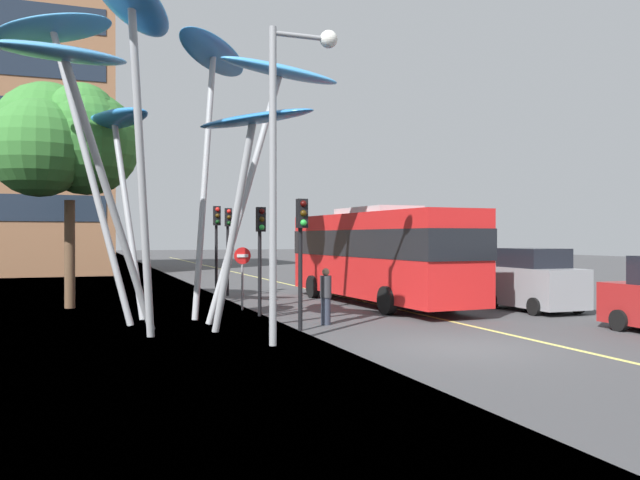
{
  "coord_description": "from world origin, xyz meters",
  "views": [
    {
      "loc": [
        -8.46,
        -13.2,
        2.6
      ],
      "look_at": [
        -0.75,
        7.74,
        2.5
      ],
      "focal_mm": 36.55,
      "sensor_mm": 36.0,
      "label": 1
    }
  ],
  "objects_px": {
    "traffic_light_kerb_near": "(301,235)",
    "car_parked_mid": "(533,281)",
    "car_parked_far": "(442,272)",
    "pedestrian": "(326,296)",
    "traffic_light_opposite": "(228,233)",
    "no_entry_sign": "(242,268)",
    "traffic_light_kerb_far": "(260,237)",
    "traffic_light_island_mid": "(217,232)",
    "street_lamp": "(288,141)",
    "leaf_sculpture": "(157,84)",
    "red_bus": "(377,251)",
    "car_side_street": "(363,265)"
  },
  "relations": [
    {
      "from": "traffic_light_opposite",
      "to": "car_side_street",
      "type": "distance_m",
      "value": 9.86
    },
    {
      "from": "traffic_light_island_mid",
      "to": "car_parked_mid",
      "type": "bearing_deg",
      "value": -39.69
    },
    {
      "from": "traffic_light_island_mid",
      "to": "traffic_light_kerb_near",
      "type": "bearing_deg",
      "value": -87.72
    },
    {
      "from": "traffic_light_kerb_near",
      "to": "traffic_light_kerb_far",
      "type": "distance_m",
      "value": 3.65
    },
    {
      "from": "traffic_light_kerb_near",
      "to": "car_parked_far",
      "type": "bearing_deg",
      "value": 41.96
    },
    {
      "from": "leaf_sculpture",
      "to": "traffic_light_island_mid",
      "type": "relative_size",
      "value": 2.84
    },
    {
      "from": "traffic_light_opposite",
      "to": "car_side_street",
      "type": "bearing_deg",
      "value": 28.48
    },
    {
      "from": "traffic_light_opposite",
      "to": "pedestrian",
      "type": "xyz_separation_m",
      "value": [
        0.71,
        -10.29,
        -1.96
      ]
    },
    {
      "from": "pedestrian",
      "to": "street_lamp",
      "type": "bearing_deg",
      "value": -124.9
    },
    {
      "from": "car_parked_mid",
      "to": "no_entry_sign",
      "type": "height_order",
      "value": "no_entry_sign"
    },
    {
      "from": "car_side_street",
      "to": "traffic_light_island_mid",
      "type": "bearing_deg",
      "value": -147.19
    },
    {
      "from": "no_entry_sign",
      "to": "traffic_light_island_mid",
      "type": "bearing_deg",
      "value": 90.86
    },
    {
      "from": "traffic_light_kerb_far",
      "to": "car_parked_mid",
      "type": "distance_m",
      "value": 9.74
    },
    {
      "from": "street_lamp",
      "to": "car_side_street",
      "type": "bearing_deg",
      "value": 61.05
    },
    {
      "from": "car_parked_mid",
      "to": "car_side_street",
      "type": "bearing_deg",
      "value": 91.46
    },
    {
      "from": "car_side_street",
      "to": "leaf_sculpture",
      "type": "bearing_deg",
      "value": -132.32
    },
    {
      "from": "car_side_street",
      "to": "no_entry_sign",
      "type": "xyz_separation_m",
      "value": [
        -9.24,
        -10.32,
        0.47
      ]
    },
    {
      "from": "no_entry_sign",
      "to": "leaf_sculpture",
      "type": "bearing_deg",
      "value": -133.68
    },
    {
      "from": "car_parked_mid",
      "to": "traffic_light_opposite",
      "type": "bearing_deg",
      "value": 133.42
    },
    {
      "from": "red_bus",
      "to": "traffic_light_kerb_near",
      "type": "distance_m",
      "value": 7.67
    },
    {
      "from": "car_parked_far",
      "to": "no_entry_sign",
      "type": "xyz_separation_m",
      "value": [
        -9.88,
        -2.99,
        0.48
      ]
    },
    {
      "from": "car_parked_far",
      "to": "pedestrian",
      "type": "height_order",
      "value": "car_parked_far"
    },
    {
      "from": "leaf_sculpture",
      "to": "car_parked_mid",
      "type": "relative_size",
      "value": 2.89
    },
    {
      "from": "traffic_light_kerb_far",
      "to": "no_entry_sign",
      "type": "height_order",
      "value": "traffic_light_kerb_far"
    },
    {
      "from": "traffic_light_opposite",
      "to": "street_lamp",
      "type": "bearing_deg",
      "value": -95.99
    },
    {
      "from": "red_bus",
      "to": "traffic_light_kerb_near",
      "type": "height_order",
      "value": "red_bus"
    },
    {
      "from": "red_bus",
      "to": "car_side_street",
      "type": "height_order",
      "value": "red_bus"
    },
    {
      "from": "traffic_light_kerb_near",
      "to": "no_entry_sign",
      "type": "bearing_deg",
      "value": 93.37
    },
    {
      "from": "traffic_light_kerb_near",
      "to": "traffic_light_kerb_far",
      "type": "xyz_separation_m",
      "value": [
        -0.19,
        3.64,
        -0.05
      ]
    },
    {
      "from": "car_parked_far",
      "to": "traffic_light_island_mid",
      "type": "bearing_deg",
      "value": 172.38
    },
    {
      "from": "car_parked_mid",
      "to": "car_parked_far",
      "type": "bearing_deg",
      "value": 87.56
    },
    {
      "from": "traffic_light_kerb_near",
      "to": "traffic_light_opposite",
      "type": "height_order",
      "value": "traffic_light_opposite"
    },
    {
      "from": "red_bus",
      "to": "no_entry_sign",
      "type": "relative_size",
      "value": 5.09
    },
    {
      "from": "traffic_light_island_mid",
      "to": "street_lamp",
      "type": "height_order",
      "value": "street_lamp"
    },
    {
      "from": "traffic_light_kerb_near",
      "to": "car_parked_mid",
      "type": "distance_m",
      "value": 9.6
    },
    {
      "from": "traffic_light_kerb_near",
      "to": "traffic_light_opposite",
      "type": "xyz_separation_m",
      "value": [
        0.38,
        11.3,
        0.15
      ]
    },
    {
      "from": "car_parked_mid",
      "to": "traffic_light_island_mid",
      "type": "bearing_deg",
      "value": 140.31
    },
    {
      "from": "leaf_sculpture",
      "to": "street_lamp",
      "type": "bearing_deg",
      "value": -57.34
    },
    {
      "from": "traffic_light_kerb_near",
      "to": "traffic_light_kerb_far",
      "type": "relative_size",
      "value": 1.02
    },
    {
      "from": "traffic_light_opposite",
      "to": "street_lamp",
      "type": "relative_size",
      "value": 0.5
    },
    {
      "from": "pedestrian",
      "to": "traffic_light_kerb_near",
      "type": "bearing_deg",
      "value": -137.51
    },
    {
      "from": "traffic_light_kerb_near",
      "to": "car_parked_mid",
      "type": "bearing_deg",
      "value": 11.6
    },
    {
      "from": "traffic_light_kerb_far",
      "to": "traffic_light_island_mid",
      "type": "distance_m",
      "value": 6.29
    },
    {
      "from": "traffic_light_opposite",
      "to": "no_entry_sign",
      "type": "xyz_separation_m",
      "value": [
        -0.71,
        -5.69,
        -1.3
      ]
    },
    {
      "from": "leaf_sculpture",
      "to": "car_parked_far",
      "type": "distance_m",
      "value": 15.89
    },
    {
      "from": "traffic_light_kerb_near",
      "to": "street_lamp",
      "type": "bearing_deg",
      "value": -116.66
    },
    {
      "from": "traffic_light_island_mid",
      "to": "car_side_street",
      "type": "xyz_separation_m",
      "value": [
        9.31,
        6.0,
        -1.77
      ]
    },
    {
      "from": "traffic_light_kerb_near",
      "to": "car_side_street",
      "type": "distance_m",
      "value": 18.32
    },
    {
      "from": "traffic_light_island_mid",
      "to": "car_side_street",
      "type": "distance_m",
      "value": 11.21
    },
    {
      "from": "traffic_light_opposite",
      "to": "car_side_street",
      "type": "height_order",
      "value": "traffic_light_opposite"
    }
  ]
}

